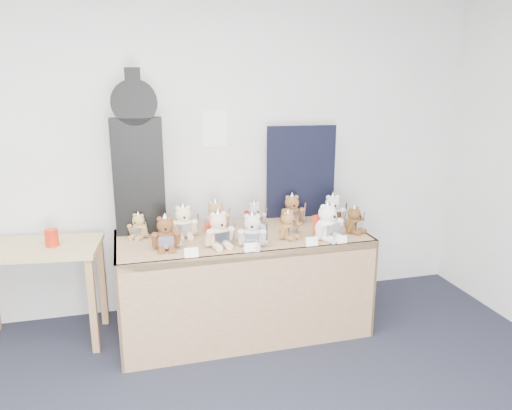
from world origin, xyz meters
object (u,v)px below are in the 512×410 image
object	(u,v)px
display_table	(245,259)
teddy_front_end	(354,221)
teddy_back_centre_left	(216,217)
teddy_back_far_left	(138,227)
red_cup	(52,238)
teddy_back_end	(333,211)
side_table	(36,262)
guitar_case	(138,155)
teddy_back_centre_right	(255,216)
teddy_back_left	(184,223)
teddy_front_right	(288,226)
teddy_front_far_right	(328,223)
teddy_front_left	(219,231)
teddy_back_right	(292,211)
teddy_front_centre	(252,232)
teddy_front_far_left	(166,234)

from	to	relation	value
display_table	teddy_front_end	bearing A→B (deg)	-5.80
teddy_back_centre_left	teddy_back_far_left	xyz separation A→B (m)	(-0.59, -0.03, -0.02)
red_cup	teddy_back_end	size ratio (longest dim) A/B	0.45
side_table	guitar_case	size ratio (longest dim) A/B	0.79
red_cup	teddy_back_centre_right	distance (m)	1.52
teddy_back_end	guitar_case	bearing A→B (deg)	178.22
teddy_back_far_left	teddy_back_centre_left	bearing A→B (deg)	34.41
teddy_back_left	teddy_back_far_left	xyz separation A→B (m)	(-0.33, 0.06, -0.03)
teddy_front_right	teddy_back_centre_right	size ratio (longest dim) A/B	1.00
teddy_front_far_right	teddy_back_centre_right	xyz separation A→B (m)	(-0.45, 0.41, -0.03)
display_table	teddy_front_far_right	xyz separation A→B (m)	(0.59, -0.18, 0.29)
teddy_back_end	teddy_front_left	bearing A→B (deg)	-159.22
teddy_front_left	teddy_back_end	size ratio (longest dim) A/B	1.06
red_cup	teddy_back_left	bearing A→B (deg)	-5.75
teddy_back_right	guitar_case	bearing A→B (deg)	179.78
teddy_back_right	teddy_front_end	bearing A→B (deg)	-39.75
teddy_front_centre	teddy_back_end	bearing A→B (deg)	41.63
side_table	teddy_front_centre	xyz separation A→B (m)	(1.53, -0.48, 0.26)
teddy_front_centre	teddy_back_centre_left	world-z (taller)	teddy_front_centre
teddy_back_centre_right	teddy_front_end	bearing A→B (deg)	-40.28
teddy_front_right	teddy_back_far_left	xyz separation A→B (m)	(-1.08, 0.29, -0.01)
guitar_case	teddy_front_right	size ratio (longest dim) A/B	5.18
teddy_front_centre	teddy_back_centre_left	size ratio (longest dim) A/B	1.02
teddy_front_end	guitar_case	bearing A→B (deg)	135.75
teddy_front_far_left	teddy_back_centre_left	bearing A→B (deg)	41.91
red_cup	teddy_back_end	world-z (taller)	teddy_back_end
guitar_case	teddy_front_right	distance (m)	1.24
teddy_back_left	teddy_back_end	distance (m)	1.22
teddy_front_far_left	teddy_back_centre_right	xyz separation A→B (m)	(0.73, 0.33, -0.01)
teddy_front_far_right	teddy_front_right	bearing A→B (deg)	140.54
teddy_front_centre	guitar_case	bearing A→B (deg)	160.56
teddy_front_far_left	teddy_front_right	distance (m)	0.91
side_table	teddy_back_centre_left	world-z (taller)	teddy_back_centre_left
teddy_front_centre	teddy_back_far_left	size ratio (longest dim) A/B	1.30
teddy_front_far_left	teddy_back_far_left	world-z (taller)	teddy_front_far_left
red_cup	teddy_back_far_left	xyz separation A→B (m)	(0.62, -0.03, 0.04)
guitar_case	teddy_back_end	xyz separation A→B (m)	(1.52, -0.15, -0.50)
side_table	teddy_front_far_right	world-z (taller)	teddy_front_far_right
guitar_case	display_table	bearing A→B (deg)	-21.20
teddy_front_far_left	teddy_back_centre_right	world-z (taller)	teddy_front_far_left
teddy_front_far_right	teddy_back_centre_right	size ratio (longest dim) A/B	1.31
red_cup	teddy_front_far_right	distance (m)	2.02
side_table	teddy_front_left	size ratio (longest dim) A/B	3.32
side_table	display_table	bearing A→B (deg)	-3.52
teddy_front_end	teddy_back_left	world-z (taller)	teddy_back_left
guitar_case	teddy_back_left	bearing A→B (deg)	-28.02
teddy_front_centre	teddy_back_end	xyz separation A→B (m)	(0.77, 0.37, -0.00)
teddy_front_right	teddy_front_far_right	size ratio (longest dim) A/B	0.76
teddy_front_far_right	teddy_back_centre_left	world-z (taller)	teddy_front_far_right
teddy_front_centre	teddy_back_end	distance (m)	0.86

